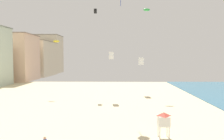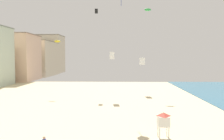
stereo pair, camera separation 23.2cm
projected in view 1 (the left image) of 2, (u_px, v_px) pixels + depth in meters
name	position (u px, v px, depth m)	size (l,w,h in m)	color
boardwalk_hotel_far	(9.00, 57.00, 75.65)	(16.95, 13.86, 15.88)	beige
boardwalk_hotel_distant	(31.00, 59.00, 94.68)	(17.96, 19.87, 14.87)	beige
boardwalk_hotel_furthest	(45.00, 54.00, 113.54)	(16.15, 13.51, 19.24)	beige
lifeguard_stand	(164.00, 119.00, 21.73)	(1.10, 1.10, 2.55)	white
kite_green_parafoil	(147.00, 10.00, 48.48)	(1.47, 0.41, 0.57)	green
kite_white_box	(141.00, 61.00, 48.53)	(1.04, 1.04, 1.64)	white
kite_black_box	(95.00, 11.00, 49.31)	(0.62, 0.62, 0.98)	black
kite_white_box_2	(111.00, 56.00, 42.17)	(0.89, 0.89, 1.40)	white
kite_yellow_parafoil	(56.00, 41.00, 47.44)	(1.33, 0.37, 0.52)	yellow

